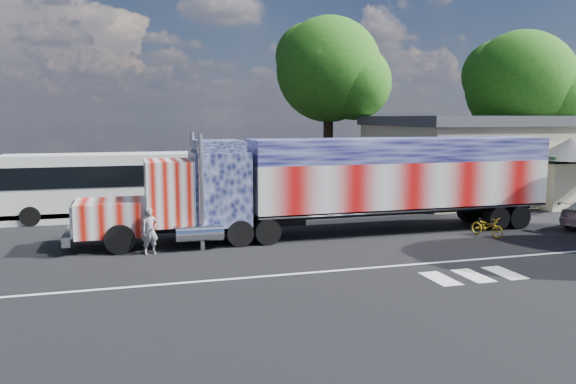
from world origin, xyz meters
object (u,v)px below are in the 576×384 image
object	(u,v)px
tree_far_ne	(523,86)
tree_ne_a	(331,70)
semi_truck	(346,182)
coach_bus	(123,185)
woman	(150,231)
bicycle	(487,227)

from	to	relation	value
tree_far_ne	tree_ne_a	distance (m)	17.23
semi_truck	coach_bus	size ratio (longest dim) A/B	1.86
woman	tree_ne_a	bearing A→B (deg)	33.87
tree_far_ne	tree_ne_a	bearing A→B (deg)	-175.95
semi_truck	woman	size ratio (longest dim) A/B	11.92
coach_bus	tree_ne_a	distance (m)	18.03
woman	tree_ne_a	xyz separation A→B (m)	(13.42, 16.93, 7.55)
coach_bus	tree_far_ne	size ratio (longest dim) A/B	0.93
bicycle	tree_ne_a	bearing A→B (deg)	74.31
bicycle	coach_bus	bearing A→B (deg)	130.89
bicycle	woman	bearing A→B (deg)	159.11
semi_truck	coach_bus	bearing A→B (deg)	143.76
bicycle	tree_ne_a	distance (m)	19.37
woman	tree_far_ne	size ratio (longest dim) A/B	0.15
semi_truck	woman	xyz separation A→B (m)	(-8.44, -1.51, -1.43)
semi_truck	woman	bearing A→B (deg)	-169.88
woman	semi_truck	bearing A→B (deg)	-7.61
semi_truck	bicycle	world-z (taller)	semi_truck
semi_truck	bicycle	distance (m)	6.41
tree_far_ne	semi_truck	bearing A→B (deg)	-143.09
tree_far_ne	tree_ne_a	xyz separation A→B (m)	(-17.17, -1.22, 0.76)
woman	tree_far_ne	world-z (taller)	tree_far_ne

